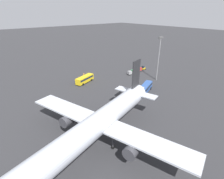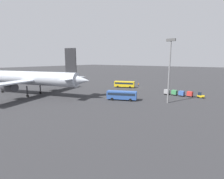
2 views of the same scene
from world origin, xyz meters
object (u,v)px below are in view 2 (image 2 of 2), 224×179
(airplane, at_px, (30,78))
(cargo_cart_green, at_px, (174,92))
(shuttle_bus_far, at_px, (122,95))
(cargo_cart_grey, at_px, (167,92))
(cargo_cart_blue, at_px, (182,93))
(worker_person, at_px, (138,85))
(baggage_tug, at_px, (200,95))
(shuttle_bus_near, at_px, (124,84))
(cargo_cart_red, at_px, (190,94))

(airplane, distance_m, cargo_cart_green, 57.37)
(airplane, bearing_deg, shuttle_bus_far, -173.92)
(shuttle_bus_far, relative_size, cargo_cart_grey, 4.81)
(cargo_cart_blue, bearing_deg, cargo_cart_green, -5.95)
(worker_person, xyz_separation_m, cargo_cart_grey, (-19.70, 13.40, 0.32))
(shuttle_bus_far, xyz_separation_m, baggage_tug, (-21.75, -20.04, -0.96))
(airplane, xyz_separation_m, cargo_cart_blue, (-49.42, -32.74, -5.55))
(shuttle_bus_near, height_order, cargo_cart_red, shuttle_bus_near)
(baggage_tug, bearing_deg, shuttle_bus_far, 40.81)
(cargo_cart_blue, height_order, cargo_cart_grey, same)
(shuttle_bus_near, distance_m, cargo_cart_green, 27.17)
(worker_person, bearing_deg, cargo_cart_blue, 152.39)
(cargo_cart_green, bearing_deg, cargo_cart_grey, 8.37)
(airplane, distance_m, cargo_cart_grey, 54.83)
(cargo_cart_red, bearing_deg, shuttle_bus_near, -8.87)
(shuttle_bus_far, bearing_deg, cargo_cart_blue, -151.58)
(cargo_cart_red, bearing_deg, baggage_tug, -173.09)
(baggage_tug, bearing_deg, cargo_cart_green, 3.04)
(worker_person, bearing_deg, cargo_cart_red, 155.92)
(shuttle_bus_far, xyz_separation_m, cargo_cart_red, (-18.17, -19.60, -0.71))
(airplane, relative_size, baggage_tug, 21.25)
(cargo_cart_green, bearing_deg, worker_person, -29.94)
(airplane, relative_size, cargo_cart_red, 23.62)
(cargo_cart_blue, relative_size, cargo_cart_green, 1.00)
(baggage_tug, distance_m, cargo_cart_red, 3.61)
(shuttle_bus_near, height_order, shuttle_bus_far, shuttle_bus_far)
(cargo_cart_red, xyz_separation_m, cargo_cart_green, (5.70, 0.36, 0.00))
(baggage_tug, relative_size, cargo_cart_red, 1.11)
(shuttle_bus_near, xyz_separation_m, cargo_cart_grey, (-23.77, 5.82, -0.67))
(cargo_cart_grey, bearing_deg, cargo_cart_green, -171.63)
(cargo_cart_blue, bearing_deg, cargo_cart_grey, 1.23)
(baggage_tug, xyz_separation_m, cargo_cart_grey, (12.12, 1.21, 0.25))
(shuttle_bus_far, distance_m, cargo_cart_green, 22.94)
(cargo_cart_blue, xyz_separation_m, cargo_cart_green, (2.85, -0.30, 0.00))
(worker_person, relative_size, cargo_cart_blue, 0.79)
(shuttle_bus_near, height_order, worker_person, shuttle_bus_near)
(airplane, height_order, shuttle_bus_far, airplane)
(shuttle_bus_far, height_order, baggage_tug, shuttle_bus_far)
(airplane, height_order, shuttle_bus_near, airplane)
(shuttle_bus_near, height_order, baggage_tug, shuttle_bus_near)
(shuttle_bus_near, relative_size, cargo_cart_blue, 4.78)
(airplane, distance_m, cargo_cart_red, 62.28)
(cargo_cart_red, relative_size, cargo_cart_grey, 1.00)
(shuttle_bus_far, bearing_deg, airplane, -0.58)
(airplane, bearing_deg, cargo_cart_blue, -162.42)
(shuttle_bus_far, relative_size, cargo_cart_red, 4.81)
(baggage_tug, xyz_separation_m, cargo_cart_red, (3.57, 0.43, 0.25))
(cargo_cart_green, bearing_deg, shuttle_bus_far, 57.05)
(cargo_cart_green, xyz_separation_m, cargo_cart_grey, (2.85, 0.42, 0.00))
(airplane, distance_m, cargo_cart_blue, 59.54)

